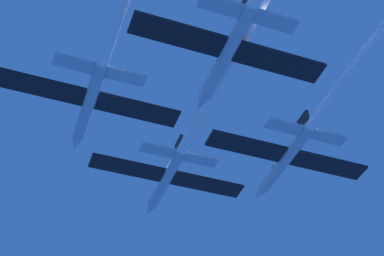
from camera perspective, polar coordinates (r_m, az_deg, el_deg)
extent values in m
cylinder|color=#B2BAC6|center=(57.53, -2.44, -4.83)|extent=(1.00, 9.12, 1.00)
cone|color=#B2BAC6|center=(61.91, -4.03, -7.71)|extent=(0.98, 2.01, 0.98)
ellipsoid|color=black|center=(59.33, -3.03, -5.58)|extent=(0.70, 1.82, 0.50)
cube|color=black|center=(56.39, -6.15, -3.74)|extent=(6.93, 2.01, 0.22)
cube|color=black|center=(58.22, 1.43, -5.36)|extent=(6.93, 2.01, 0.22)
cube|color=black|center=(55.55, -1.26, -1.70)|extent=(0.26, 1.64, 1.46)
cube|color=#B2BAC6|center=(54.17, -3.28, -2.11)|extent=(3.12, 1.20, 0.22)
cube|color=#B2BAC6|center=(55.17, 0.81, -3.03)|extent=(3.12, 1.20, 0.22)
cylinder|color=white|center=(44.31, 5.38, 9.48)|extent=(0.90, 29.85, 0.90)
cylinder|color=#B2BAC6|center=(49.99, -9.66, 2.39)|extent=(1.00, 9.12, 1.00)
cone|color=#B2BAC6|center=(54.17, -10.91, -1.46)|extent=(0.98, 2.01, 0.98)
ellipsoid|color=black|center=(51.75, -10.08, 1.28)|extent=(0.70, 1.82, 0.50)
cube|color=black|center=(49.50, -14.02, 3.77)|extent=(6.93, 2.01, 0.22)
cube|color=black|center=(50.14, -5.15, 1.70)|extent=(6.93, 2.01, 0.22)
cube|color=black|center=(48.31, -8.58, 6.28)|extent=(0.26, 1.64, 1.46)
cube|color=#B2BAC6|center=(47.16, -11.11, 6.00)|extent=(3.12, 1.20, 0.22)
cube|color=#B2BAC6|center=(47.51, -6.26, 4.85)|extent=(3.12, 1.20, 0.22)
cylinder|color=#B2BAC6|center=(53.73, 8.85, -2.90)|extent=(1.00, 9.12, 1.00)
cone|color=#B2BAC6|center=(57.64, 6.40, -6.16)|extent=(0.98, 2.01, 0.98)
ellipsoid|color=black|center=(55.37, 7.89, -3.78)|extent=(0.70, 1.82, 0.50)
cube|color=black|center=(51.94, 5.16, -1.71)|extent=(6.93, 2.01, 0.22)
cube|color=black|center=(55.16, 12.74, -3.45)|extent=(6.93, 2.01, 0.22)
cube|color=black|center=(52.14, 10.48, 0.52)|extent=(0.26, 1.64, 1.46)
cube|color=#B2BAC6|center=(50.38, 8.68, 0.14)|extent=(3.12, 1.20, 0.22)
cube|color=#B2BAC6|center=(52.13, 12.73, -0.87)|extent=(3.12, 1.20, 0.22)
cylinder|color=#B2BAC6|center=(44.49, 3.34, 7.06)|extent=(1.00, 9.12, 1.00)
cone|color=#B2BAC6|center=(48.05, 0.84, 2.39)|extent=(0.98, 2.01, 0.98)
ellipsoid|color=black|center=(46.04, 2.38, 5.66)|extent=(0.70, 1.82, 0.50)
cube|color=black|center=(43.28, -1.35, 8.82)|extent=(6.93, 2.01, 0.22)
cube|color=black|center=(45.48, 8.22, 6.15)|extent=(6.93, 2.01, 0.22)
cube|color=black|center=(43.36, 5.13, 11.53)|extent=(0.26, 1.64, 1.46)
cube|color=#B2BAC6|center=(41.73, 2.69, 11.49)|extent=(3.12, 1.20, 0.22)
cube|color=#B2BAC6|center=(42.93, 7.88, 9.92)|extent=(3.12, 1.20, 0.22)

